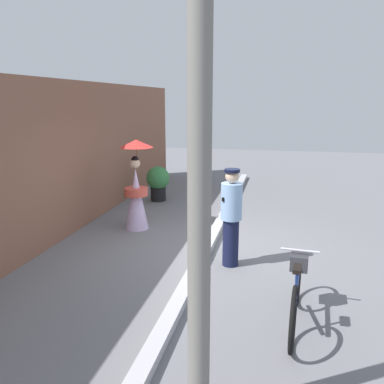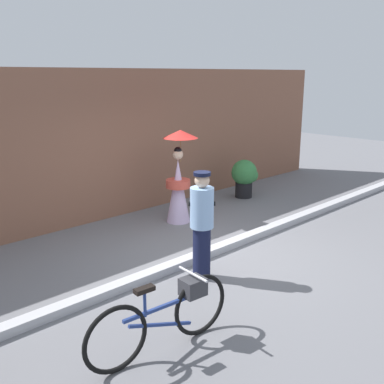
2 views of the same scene
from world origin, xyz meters
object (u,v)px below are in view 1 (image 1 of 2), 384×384
(person_officer, at_px, (231,215))
(utility_pole, at_px, (200,136))
(person_with_parasol, at_px, (136,187))
(potted_plant_by_door, at_px, (159,181))
(bicycle_near_officer, at_px, (297,289))

(person_officer, distance_m, utility_pole, 3.68)
(person_with_parasol, xyz_separation_m, potted_plant_by_door, (2.41, 0.27, -0.36))
(person_with_parasol, bearing_deg, utility_pole, -154.30)
(person_officer, height_order, potted_plant_by_door, person_officer)
(bicycle_near_officer, height_order, person_officer, person_officer)
(person_officer, relative_size, utility_pole, 0.33)
(person_with_parasol, xyz_separation_m, utility_pole, (-4.82, -2.32, 1.52))
(utility_pole, bearing_deg, person_with_parasol, 25.70)
(bicycle_near_officer, relative_size, person_with_parasol, 0.98)
(utility_pole, bearing_deg, bicycle_near_officer, -24.92)
(person_with_parasol, bearing_deg, potted_plant_by_door, 6.48)
(person_officer, bearing_deg, person_with_parasol, 55.32)
(person_officer, xyz_separation_m, potted_plant_by_door, (3.90, 2.44, -0.32))
(person_with_parasol, height_order, utility_pole, utility_pole)
(person_officer, bearing_deg, bicycle_near_officer, -146.86)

